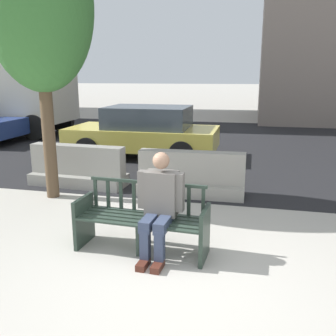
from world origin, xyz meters
TOP-DOWN VIEW (x-y plane):
  - ground_plane at (0.00, 0.00)m, footprint 200.00×200.00m
  - street_asphalt at (0.00, 8.70)m, footprint 120.00×12.00m
  - street_bench at (-0.57, 0.70)m, footprint 1.71×0.61m
  - seated_person at (-0.32, 0.63)m, footprint 0.59×0.74m
  - jersey_barrier_centre at (-0.35, 3.18)m, footprint 2.02×0.73m
  - jersey_barrier_left at (-2.73, 3.27)m, footprint 2.03×0.78m
  - street_tree at (-2.86, 2.46)m, footprint 1.83×1.83m
  - car_taxi_near at (-2.19, 6.29)m, footprint 4.10×2.03m

SIDE VIEW (x-z plane):
  - ground_plane at x=0.00m, z-range 0.00..0.00m
  - street_asphalt at x=0.00m, z-range 0.00..0.01m
  - jersey_barrier_centre at x=-0.35m, z-range -0.08..0.76m
  - jersey_barrier_left at x=-2.73m, z-range -0.08..0.76m
  - street_bench at x=-0.57m, z-range -0.04..0.84m
  - seated_person at x=-0.32m, z-range 0.03..1.35m
  - car_taxi_near at x=-2.19m, z-range 0.01..1.41m
  - street_tree at x=-2.86m, z-range 0.93..5.78m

